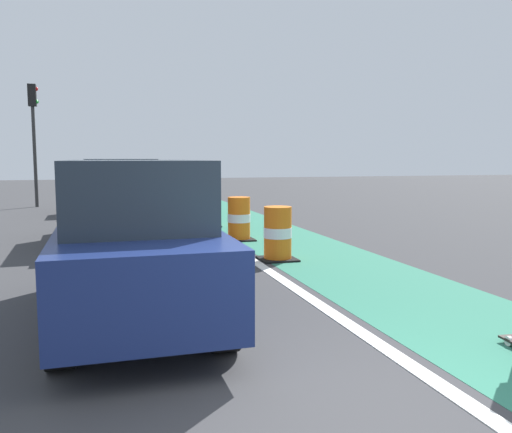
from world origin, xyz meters
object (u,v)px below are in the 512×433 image
at_px(parked_sedan_third, 108,190).
at_px(traffic_barrel_front, 278,234).
at_px(parked_suv_second, 119,199).
at_px(traffic_light_corner, 34,123).
at_px(traffic_barrel_mid, 239,219).
at_px(parked_suv_nearest, 134,240).
at_px(traffic_barrel_far, 191,199).
at_px(traffic_barrel_back, 208,209).

relative_size(parked_sedan_third, traffic_barrel_front, 3.80).
xyz_separation_m(parked_suv_second, traffic_barrel_front, (2.98, -3.69, -0.50)).
bearing_deg(traffic_light_corner, parked_suv_second, -73.70).
bearing_deg(traffic_barrel_mid, traffic_light_corner, 117.68).
bearing_deg(parked_suv_second, traffic_barrel_front, -51.06).
bearing_deg(parked_suv_second, traffic_barrel_mid, -18.05).
height_order(parked_suv_nearest, traffic_barrel_mid, parked_suv_nearest).
height_order(parked_suv_nearest, parked_suv_second, same).
distance_m(parked_suv_second, traffic_barrel_mid, 3.08).
relative_size(parked_suv_nearest, parked_sedan_third, 1.11).
relative_size(traffic_barrel_front, traffic_barrel_far, 1.00).
bearing_deg(traffic_light_corner, parked_suv_nearest, -80.24).
distance_m(traffic_barrel_back, traffic_barrel_far, 3.98).
xyz_separation_m(parked_sedan_third, traffic_barrel_mid, (3.04, -8.14, -0.30)).
distance_m(parked_suv_nearest, traffic_barrel_far, 13.16).
xyz_separation_m(traffic_barrel_far, traffic_light_corner, (-5.85, 4.41, 2.97)).
bearing_deg(traffic_barrel_mid, traffic_barrel_back, 94.57).
relative_size(parked_suv_nearest, traffic_light_corner, 0.90).
relative_size(traffic_barrel_far, traffic_light_corner, 0.21).
bearing_deg(traffic_barrel_front, parked_suv_nearest, -133.01).
distance_m(parked_sedan_third, traffic_barrel_back, 5.99).
bearing_deg(parked_suv_second, traffic_barrel_back, 35.94).
relative_size(parked_suv_second, traffic_barrel_back, 4.28).
relative_size(traffic_barrel_mid, traffic_barrel_back, 1.00).
distance_m(parked_suv_nearest, traffic_light_corner, 17.67).
relative_size(parked_sedan_third, traffic_barrel_back, 3.80).
xyz_separation_m(traffic_barrel_front, traffic_light_corner, (-6.00, 14.00, 2.97)).
height_order(traffic_barrel_mid, traffic_light_corner, traffic_light_corner).
height_order(traffic_barrel_front, traffic_barrel_far, same).
relative_size(traffic_barrel_front, traffic_light_corner, 0.21).
height_order(traffic_barrel_front, traffic_barrel_back, same).
xyz_separation_m(traffic_barrel_back, traffic_light_corner, (-5.67, 8.39, 2.97)).
height_order(parked_sedan_third, traffic_barrel_back, parked_sedan_third).
distance_m(parked_suv_nearest, traffic_barrel_back, 9.28).
bearing_deg(parked_suv_nearest, traffic_barrel_back, 73.01).
distance_m(parked_sedan_third, traffic_barrel_front, 11.33).
height_order(traffic_barrel_back, traffic_barrel_far, same).
bearing_deg(parked_suv_nearest, traffic_light_corner, 99.76).
distance_m(traffic_barrel_front, traffic_barrel_mid, 2.75).
bearing_deg(traffic_barrel_front, parked_suv_second, 128.94).
relative_size(traffic_barrel_front, traffic_barrel_back, 1.00).
bearing_deg(traffic_barrel_far, traffic_barrel_mid, -89.53).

